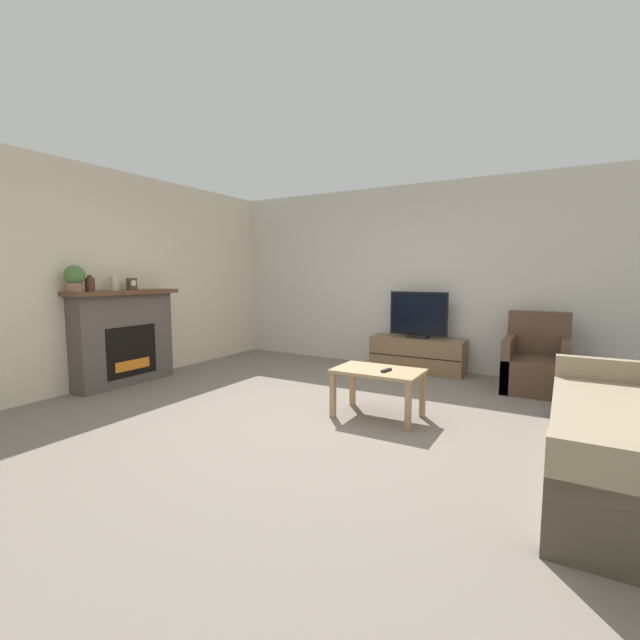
# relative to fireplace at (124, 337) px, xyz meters

# --- Properties ---
(ground_plane) EXTENTS (24.00, 24.00, 0.00)m
(ground_plane) POSITION_rel_fireplace_xyz_m (2.81, 0.07, -0.61)
(ground_plane) COLOR slate
(wall_back) EXTENTS (12.00, 0.06, 2.70)m
(wall_back) POSITION_rel_fireplace_xyz_m (2.81, 2.82, 0.74)
(wall_back) COLOR beige
(wall_back) RESTS_ON ground
(wall_left) EXTENTS (0.06, 12.00, 2.70)m
(wall_left) POSITION_rel_fireplace_xyz_m (-0.18, 0.07, 0.74)
(wall_left) COLOR beige
(wall_left) RESTS_ON ground
(fireplace) EXTENTS (0.42, 1.39, 1.19)m
(fireplace) POSITION_rel_fireplace_xyz_m (0.00, 0.00, 0.00)
(fireplace) COLOR #564C47
(fireplace) RESTS_ON ground
(mantel_vase_left) EXTENTS (0.11, 0.11, 0.19)m
(mantel_vase_left) POSITION_rel_fireplace_xyz_m (0.02, -0.42, 0.67)
(mantel_vase_left) COLOR #512D23
(mantel_vase_left) RESTS_ON fireplace
(mantel_vase_centre_left) EXTENTS (0.10, 0.10, 0.20)m
(mantel_vase_centre_left) POSITION_rel_fireplace_xyz_m (0.02, -0.10, 0.68)
(mantel_vase_centre_left) COLOR beige
(mantel_vase_centre_left) RESTS_ON fireplace
(mantel_clock) EXTENTS (0.08, 0.11, 0.15)m
(mantel_clock) POSITION_rel_fireplace_xyz_m (0.02, 0.14, 0.66)
(mantel_clock) COLOR brown
(mantel_clock) RESTS_ON fireplace
(potted_plant) EXTENTS (0.22, 0.22, 0.30)m
(potted_plant) POSITION_rel_fireplace_xyz_m (0.02, -0.59, 0.75)
(potted_plant) COLOR #936B4C
(potted_plant) RESTS_ON fireplace
(tv_stand) EXTENTS (1.32, 0.43, 0.49)m
(tv_stand) POSITION_rel_fireplace_xyz_m (3.03, 2.54, -0.36)
(tv_stand) COLOR brown
(tv_stand) RESTS_ON ground
(tv) EXTENTS (0.83, 0.18, 0.66)m
(tv) POSITION_rel_fireplace_xyz_m (3.03, 2.54, 0.19)
(tv) COLOR black
(tv) RESTS_ON tv_stand
(armchair) EXTENTS (0.70, 0.76, 0.94)m
(armchair) POSITION_rel_fireplace_xyz_m (4.57, 2.24, -0.31)
(armchair) COLOR brown
(armchair) RESTS_ON ground
(coffee_table) EXTENTS (0.84, 0.53, 0.47)m
(coffee_table) POSITION_rel_fireplace_xyz_m (3.29, 0.41, -0.21)
(coffee_table) COLOR #A37F56
(coffee_table) RESTS_ON ground
(remote) EXTENTS (0.06, 0.15, 0.02)m
(remote) POSITION_rel_fireplace_xyz_m (3.38, 0.37, -0.12)
(remote) COLOR black
(remote) RESTS_ON coffee_table
(couch) EXTENTS (0.88, 2.46, 0.79)m
(couch) POSITION_rel_fireplace_xyz_m (5.26, 0.06, -0.34)
(couch) COLOR gray
(couch) RESTS_ON ground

